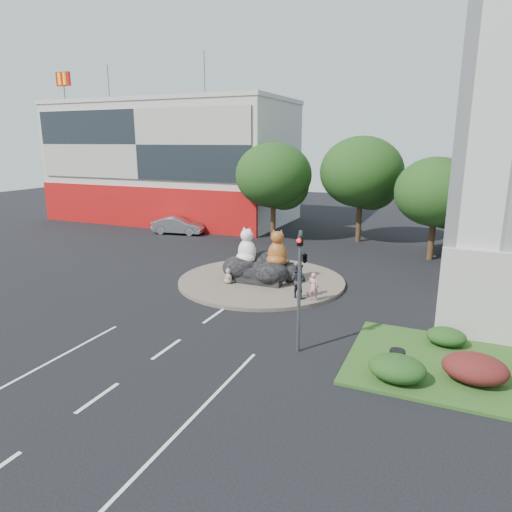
# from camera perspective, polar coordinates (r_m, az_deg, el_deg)

# --- Properties ---
(ground) EXTENTS (120.00, 120.00, 0.00)m
(ground) POSITION_cam_1_polar(r_m,az_deg,el_deg) (19.50, -11.10, -11.36)
(ground) COLOR black
(ground) RESTS_ON ground
(roundabout_island) EXTENTS (10.00, 10.00, 0.20)m
(roundabout_island) POSITION_cam_1_polar(r_m,az_deg,el_deg) (27.66, 0.69, -3.11)
(roundabout_island) COLOR brown
(roundabout_island) RESTS_ON ground
(rock_plinth) EXTENTS (3.20, 2.60, 0.90)m
(rock_plinth) POSITION_cam_1_polar(r_m,az_deg,el_deg) (27.50, 0.69, -2.02)
(rock_plinth) COLOR black
(rock_plinth) RESTS_ON roundabout_island
(shophouse_block) EXTENTS (25.20, 12.30, 17.40)m
(shophouse_block) POSITION_cam_1_polar(r_m,az_deg,el_deg) (50.88, -10.37, 11.55)
(shophouse_block) COLOR beige
(shophouse_block) RESTS_ON ground
(grass_verge) EXTENTS (10.00, 6.00, 0.12)m
(grass_verge) POSITION_cam_1_polar(r_m,az_deg,el_deg) (19.26, 26.96, -12.87)
(grass_verge) COLOR #234C19
(grass_verge) RESTS_ON ground
(tree_left) EXTENTS (6.46, 6.46, 8.27)m
(tree_left) POSITION_cam_1_polar(r_m,az_deg,el_deg) (39.18, 2.33, 9.67)
(tree_left) COLOR #382314
(tree_left) RESTS_ON ground
(tree_mid) EXTENTS (6.84, 6.84, 8.76)m
(tree_mid) POSITION_cam_1_polar(r_m,az_deg,el_deg) (39.15, 13.16, 9.77)
(tree_mid) COLOR #382314
(tree_mid) RESTS_ON ground
(tree_right) EXTENTS (5.70, 5.70, 7.30)m
(tree_right) POSITION_cam_1_polar(r_m,az_deg,el_deg) (34.60, 21.66, 7.07)
(tree_right) COLOR #382314
(tree_right) RESTS_ON ground
(hedge_near_green) EXTENTS (2.00, 1.60, 0.90)m
(hedge_near_green) POSITION_cam_1_polar(r_m,az_deg,el_deg) (17.22, 17.23, -13.26)
(hedge_near_green) COLOR #193D13
(hedge_near_green) RESTS_ON grass_verge
(hedge_red) EXTENTS (2.20, 1.76, 0.99)m
(hedge_red) POSITION_cam_1_polar(r_m,az_deg,el_deg) (18.09, 25.69, -12.54)
(hedge_red) COLOR #451512
(hedge_red) RESTS_ON grass_verge
(hedge_back_green) EXTENTS (1.60, 1.28, 0.72)m
(hedge_back_green) POSITION_cam_1_polar(r_m,az_deg,el_deg) (20.67, 22.67, -9.28)
(hedge_back_green) COLOR #193D13
(hedge_back_green) RESTS_ON grass_verge
(traffic_light) EXTENTS (0.44, 1.24, 5.00)m
(traffic_light) POSITION_cam_1_polar(r_m,az_deg,el_deg) (17.76, 5.78, -1.24)
(traffic_light) COLOR #595B60
(traffic_light) RESTS_ON ground
(cat_white) EXTENTS (1.66, 1.54, 2.25)m
(cat_white) POSITION_cam_1_polar(r_m,az_deg,el_deg) (27.37, -1.14, 1.31)
(cat_white) COLOR white
(cat_white) RESTS_ON rock_plinth
(cat_tabby) EXTENTS (1.48, 1.33, 2.23)m
(cat_tabby) POSITION_cam_1_polar(r_m,az_deg,el_deg) (26.85, 2.70, 1.02)
(cat_tabby) COLOR #BA7326
(cat_tabby) RESTS_ON rock_plinth
(kitten_calico) EXTENTS (0.75, 0.75, 0.94)m
(kitten_calico) POSITION_cam_1_polar(r_m,az_deg,el_deg) (26.78, -3.46, -2.44)
(kitten_calico) COLOR silver
(kitten_calico) RESTS_ON roundabout_island
(kitten_white) EXTENTS (0.65, 0.62, 0.83)m
(kitten_white) POSITION_cam_1_polar(r_m,az_deg,el_deg) (26.60, 3.25, -2.68)
(kitten_white) COLOR white
(kitten_white) RESTS_ON roundabout_island
(pedestrian_pink) EXTENTS (0.57, 0.39, 1.51)m
(pedestrian_pink) POSITION_cam_1_polar(r_m,az_deg,el_deg) (23.98, 7.19, -3.82)
(pedestrian_pink) COLOR pink
(pedestrian_pink) RESTS_ON roundabout_island
(pedestrian_dark) EXTENTS (1.10, 0.98, 1.88)m
(pedestrian_dark) POSITION_cam_1_polar(r_m,az_deg,el_deg) (24.30, 5.35, -3.07)
(pedestrian_dark) COLOR black
(pedestrian_dark) RESTS_ON roundabout_island
(parked_car) EXTENTS (4.99, 2.53, 1.57)m
(parked_car) POSITION_cam_1_polar(r_m,az_deg,el_deg) (42.56, -9.69, 3.78)
(parked_car) COLOR #9EA1A6
(parked_car) RESTS_ON ground
(litter_bin) EXTENTS (0.61, 0.61, 0.80)m
(litter_bin) POSITION_cam_1_polar(r_m,az_deg,el_deg) (17.89, 17.19, -12.35)
(litter_bin) COLOR black
(litter_bin) RESTS_ON grass_verge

